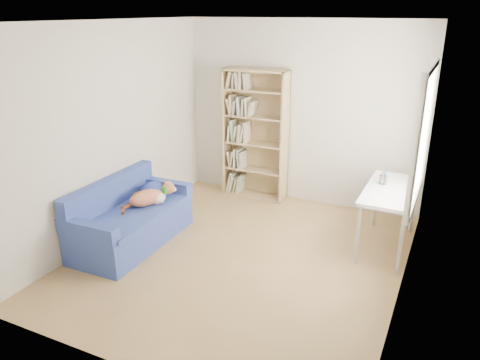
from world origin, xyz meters
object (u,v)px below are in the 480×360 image
(sofa, at_px, (131,219))
(bookshelf, at_px, (255,140))
(pen_cup, at_px, (383,179))
(desk, at_px, (390,194))

(sofa, height_order, bookshelf, bookshelf)
(bookshelf, xyz_separation_m, pen_cup, (1.98, -0.72, -0.07))
(sofa, distance_m, pen_cup, 3.07)
(desk, bearing_deg, bookshelf, 158.08)
(bookshelf, bearing_deg, pen_cup, -20.03)
(sofa, relative_size, pen_cup, 9.38)
(pen_cup, bearing_deg, desk, -46.20)
(pen_cup, bearing_deg, sofa, -154.03)
(desk, xyz_separation_m, pen_cup, (-0.12, 0.12, 0.14))
(sofa, bearing_deg, pen_cup, 24.91)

